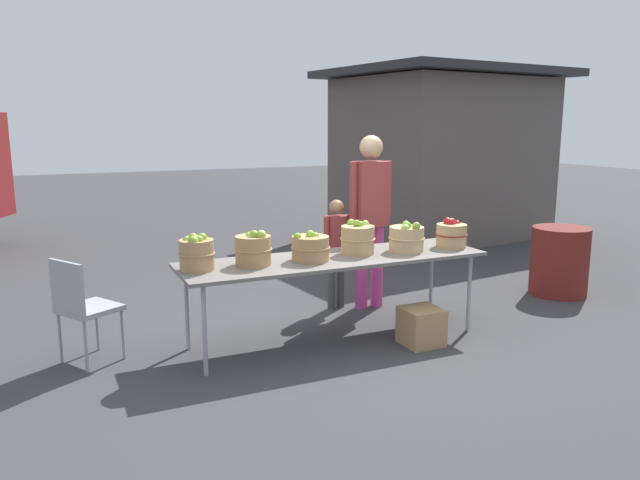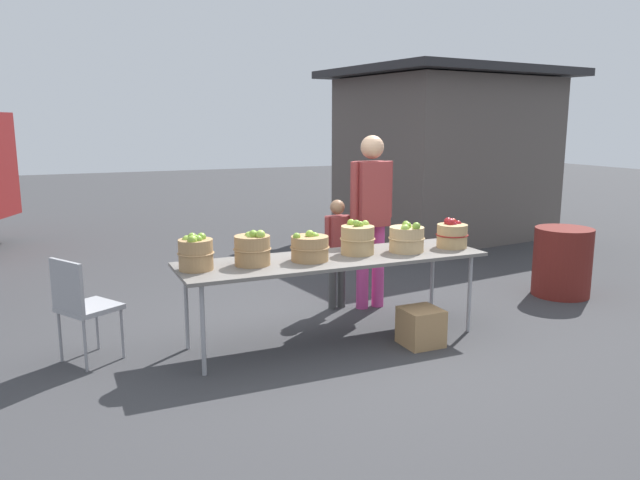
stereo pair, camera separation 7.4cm
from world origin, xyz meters
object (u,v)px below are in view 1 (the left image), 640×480
Objects in this scene: apple_basket_green_1 at (253,249)px; produce_crate at (421,326)px; child_customer at (336,245)px; apple_basket_green_4 at (407,238)px; apple_basket_green_2 at (310,247)px; market_table at (334,261)px; vendor_adult at (370,208)px; folding_chair at (81,303)px; apple_basket_green_0 at (197,253)px; apple_basket_red_0 at (451,234)px; apple_basket_green_3 at (358,239)px; trash_barrel at (559,261)px.

produce_crate is at bearing -17.41° from apple_basket_green_1.
apple_basket_green_1 reaches higher than produce_crate.
produce_crate is at bearing 89.05° from child_customer.
apple_basket_green_4 reaches higher than produce_crate.
apple_basket_green_2 is (0.49, -0.04, -0.02)m from apple_basket_green_1.
apple_basket_green_4 reaches higher than market_table.
apple_basket_green_2 is at bearing 38.15° from vendor_adult.
folding_chair is (-2.05, 0.33, -0.21)m from market_table.
apple_basket_green_1 is at bearing -2.47° from apple_basket_green_0.
apple_basket_green_0 is 0.34× the size of folding_chair.
apple_basket_green_3 is at bearing 174.27° from apple_basket_red_0.
apple_basket_green_3 reaches higher than apple_basket_red_0.
apple_basket_green_0 is 0.99× the size of apple_basket_red_0.
apple_basket_green_4 is 1.10× the size of apple_basket_red_0.
apple_basket_green_1 is 1.41m from folding_chair.
market_table is 3.56× the size of trash_barrel.
vendor_adult reaches higher than apple_basket_green_1.
trash_barrel is at bearing 4.88° from apple_basket_green_3.
trash_barrel is at bearing 10.55° from apple_basket_red_0.
child_customer reaches higher than apple_basket_red_0.
apple_basket_green_2 is 1.19m from produce_crate.
apple_basket_green_1 is 0.28× the size of child_customer.
folding_chair is (-3.24, 0.38, -0.36)m from apple_basket_red_0.
vendor_adult is 0.51m from child_customer.
trash_barrel is (4.97, -0.06, -0.13)m from folding_chair.
apple_basket_green_0 is at bearing 176.29° from apple_basket_green_2.
apple_basket_green_3 is at bearing 10.63° from market_table.
apple_basket_green_1 is at bearing 178.94° from market_table.
apple_basket_green_3 reaches higher than market_table.
apple_basket_green_4 is 1.02× the size of produce_crate.
folding_chair is 2.81m from produce_crate.
apple_basket_green_3 is 0.18× the size of vendor_adult.
folding_chair reaches higher than trash_barrel.
child_customer is 1.49× the size of trash_barrel.
apple_basket_red_0 is (0.94, -0.09, -0.01)m from apple_basket_green_3.
produce_crate is (-2.29, -0.69, -0.22)m from trash_barrel.
produce_crate is at bearing -163.19° from trash_barrel.
apple_basket_green_0 is at bearing 177.53° from apple_basket_green_1.
apple_basket_green_2 is at bearing -131.79° from folding_chair.
child_customer is at bearing -108.82° from folding_chair.
apple_basket_green_2 is 1.43m from apple_basket_red_0.
market_table is 1.20m from apple_basket_green_0.
child_customer is (-0.27, 0.89, -0.21)m from apple_basket_green_4.
apple_basket_green_4 reaches higher than apple_basket_green_2.
market_table is 8.32× the size of produce_crate.
vendor_adult reaches higher than apple_basket_green_2.
market_table is at bearing 6.75° from apple_basket_green_2.
market_table is 8.99× the size of apple_basket_red_0.
folding_chair is (-1.32, 0.32, -0.38)m from apple_basket_green_1.
apple_basket_green_2 is 0.50m from apple_basket_green_3.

